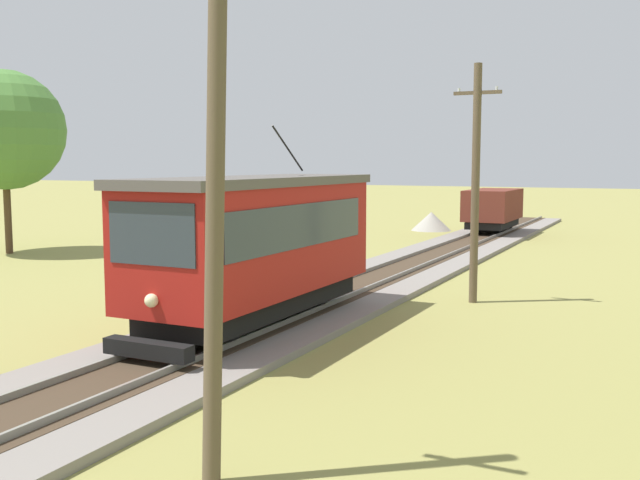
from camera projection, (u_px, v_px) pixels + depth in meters
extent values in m
cube|color=maroon|center=(257.00, 238.00, 17.79)|extent=(2.50, 8.00, 2.60)
cube|color=#56514C|center=(257.00, 181.00, 17.64)|extent=(2.60, 8.32, 0.22)
cube|color=black|center=(258.00, 301.00, 17.96)|extent=(2.10, 7.04, 0.44)
cube|color=#2D3842|center=(151.00, 234.00, 14.15)|extent=(2.10, 0.03, 1.25)
cube|color=#2D3842|center=(303.00, 226.00, 17.20)|extent=(0.02, 6.72, 1.04)
sphere|color=#F4EAB2|center=(151.00, 301.00, 14.25)|extent=(0.28, 0.28, 0.28)
cylinder|color=black|center=(288.00, 149.00, 18.98)|extent=(0.05, 1.67, 1.19)
cube|color=black|center=(148.00, 349.00, 14.23)|extent=(2.00, 0.36, 0.32)
cylinder|color=black|center=(206.00, 319.00, 15.96)|extent=(1.54, 0.80, 0.80)
cylinder|color=black|center=(300.00, 288.00, 19.96)|extent=(1.54, 0.80, 0.80)
cube|color=maroon|center=(493.00, 205.00, 40.99)|extent=(2.40, 5.20, 1.70)
cube|color=black|center=(493.00, 223.00, 41.10)|extent=(2.02, 4.78, 0.38)
cylinder|color=black|center=(486.00, 226.00, 39.71)|extent=(1.54, 0.76, 0.76)
cylinder|color=black|center=(499.00, 221.00, 42.50)|extent=(1.54, 0.76, 0.76)
cylinder|color=brown|center=(215.00, 194.00, 9.18)|extent=(0.24, 0.62, 7.52)
cylinder|color=brown|center=(475.00, 185.00, 21.21)|extent=(0.24, 0.27, 7.02)
cube|color=brown|center=(478.00, 93.00, 20.92)|extent=(1.40, 0.10, 0.10)
cylinder|color=silver|center=(459.00, 90.00, 21.15)|extent=(0.08, 0.08, 0.10)
cylinder|color=silver|center=(497.00, 88.00, 20.67)|extent=(0.08, 0.08, 0.10)
cone|color=#9E998E|center=(431.00, 221.00, 44.27)|extent=(2.44, 2.44, 1.14)
cylinder|color=#4C3823|center=(8.00, 214.00, 32.97)|extent=(0.32, 0.32, 3.59)
sphere|color=#4C7F38|center=(4.00, 130.00, 32.56)|extent=(5.41, 5.41, 5.41)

